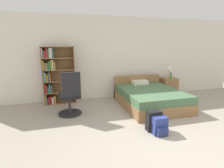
% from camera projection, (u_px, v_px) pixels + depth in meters
% --- Properties ---
extents(ground_plane, '(14.00, 14.00, 0.00)m').
position_uv_depth(ground_plane, '(173.00, 149.00, 2.96)').
color(ground_plane, '#A39989').
extents(wall_back, '(9.00, 0.06, 2.60)m').
position_uv_depth(wall_back, '(118.00, 58.00, 5.72)').
color(wall_back, silver).
rests_on(wall_back, ground_plane).
extents(bookshelf, '(0.91, 0.28, 1.68)m').
position_uv_depth(bookshelf, '(55.00, 75.00, 5.07)').
color(bookshelf, olive).
rests_on(bookshelf, ground_plane).
extents(bed, '(1.58, 1.99, 0.73)m').
position_uv_depth(bed, '(149.00, 97.00, 5.04)').
color(bed, olive).
rests_on(bed, ground_plane).
extents(office_chair, '(0.58, 0.64, 1.11)m').
position_uv_depth(office_chair, '(70.00, 96.00, 4.26)').
color(office_chair, '#232326').
rests_on(office_chair, ground_plane).
extents(nightstand, '(0.52, 0.42, 0.60)m').
position_uv_depth(nightstand, '(169.00, 86.00, 6.10)').
color(nightstand, olive).
rests_on(nightstand, ground_plane).
extents(table_lamp, '(0.20, 0.20, 0.47)m').
position_uv_depth(table_lamp, '(169.00, 68.00, 5.96)').
color(table_lamp, tan).
rests_on(table_lamp, nightstand).
extents(water_bottle, '(0.07, 0.07, 0.22)m').
position_uv_depth(water_bottle, '(171.00, 76.00, 5.92)').
color(water_bottle, '#3F8C4C').
rests_on(water_bottle, nightstand).
extents(backpack_black, '(0.29, 0.23, 0.42)m').
position_uv_depth(backpack_black, '(154.00, 121.00, 3.55)').
color(backpack_black, black).
rests_on(backpack_black, ground_plane).
extents(backpack_blue, '(0.28, 0.26, 0.35)m').
position_uv_depth(backpack_blue, '(160.00, 126.00, 3.42)').
color(backpack_blue, navy).
rests_on(backpack_blue, ground_plane).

